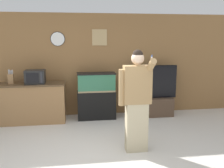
{
  "coord_description": "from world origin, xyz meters",
  "views": [
    {
      "loc": [
        -0.22,
        -3.66,
        1.99
      ],
      "look_at": [
        0.51,
        1.37,
        1.05
      ],
      "focal_mm": 40.0,
      "sensor_mm": 36.0,
      "label": 1
    }
  ],
  "objects_px": {
    "aquarium_on_stand": "(96,96)",
    "person_standing": "(136,100)",
    "microwave": "(35,77)",
    "knife_block": "(11,79)",
    "counter_island": "(33,103)",
    "tv_on_stand": "(152,101)"
  },
  "relations": [
    {
      "from": "microwave",
      "to": "knife_block",
      "type": "relative_size",
      "value": 1.32
    },
    {
      "from": "counter_island",
      "to": "microwave",
      "type": "height_order",
      "value": "microwave"
    },
    {
      "from": "microwave",
      "to": "aquarium_on_stand",
      "type": "bearing_deg",
      "value": 3.12
    },
    {
      "from": "knife_block",
      "to": "aquarium_on_stand",
      "type": "bearing_deg",
      "value": 1.81
    },
    {
      "from": "counter_island",
      "to": "tv_on_stand",
      "type": "relative_size",
      "value": 1.19
    },
    {
      "from": "person_standing",
      "to": "tv_on_stand",
      "type": "bearing_deg",
      "value": 65.34
    },
    {
      "from": "aquarium_on_stand",
      "to": "person_standing",
      "type": "xyz_separation_m",
      "value": [
        0.54,
        -1.92,
        0.36
      ]
    },
    {
      "from": "counter_island",
      "to": "person_standing",
      "type": "relative_size",
      "value": 0.87
    },
    {
      "from": "counter_island",
      "to": "tv_on_stand",
      "type": "xyz_separation_m",
      "value": [
        2.95,
        0.05,
        -0.09
      ]
    },
    {
      "from": "aquarium_on_stand",
      "to": "tv_on_stand",
      "type": "height_order",
      "value": "tv_on_stand"
    },
    {
      "from": "microwave",
      "to": "person_standing",
      "type": "bearing_deg",
      "value": -43.01
    },
    {
      "from": "aquarium_on_stand",
      "to": "tv_on_stand",
      "type": "xyz_separation_m",
      "value": [
        1.42,
        0.0,
        -0.19
      ]
    },
    {
      "from": "person_standing",
      "to": "counter_island",
      "type": "bearing_deg",
      "value": 137.99
    },
    {
      "from": "counter_island",
      "to": "knife_block",
      "type": "xyz_separation_m",
      "value": [
        -0.45,
        -0.01,
        0.59
      ]
    },
    {
      "from": "counter_island",
      "to": "knife_block",
      "type": "height_order",
      "value": "knife_block"
    },
    {
      "from": "aquarium_on_stand",
      "to": "microwave",
      "type": "bearing_deg",
      "value": -176.88
    },
    {
      "from": "knife_block",
      "to": "aquarium_on_stand",
      "type": "height_order",
      "value": "knife_block"
    },
    {
      "from": "knife_block",
      "to": "aquarium_on_stand",
      "type": "distance_m",
      "value": 2.04
    },
    {
      "from": "knife_block",
      "to": "person_standing",
      "type": "relative_size",
      "value": 0.19
    },
    {
      "from": "counter_island",
      "to": "person_standing",
      "type": "distance_m",
      "value": 2.83
    },
    {
      "from": "microwave",
      "to": "tv_on_stand",
      "type": "bearing_deg",
      "value": 1.65
    },
    {
      "from": "microwave",
      "to": "aquarium_on_stand",
      "type": "distance_m",
      "value": 1.52
    }
  ]
}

